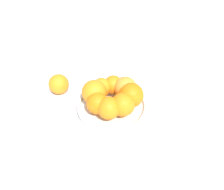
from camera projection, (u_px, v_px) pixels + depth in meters
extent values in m
plane|color=silver|center=(112.00, 109.00, 0.76)|extent=(4.00, 4.00, 0.00)
cylinder|color=silver|center=(112.00, 107.00, 0.75)|extent=(0.23, 0.23, 0.02)
torus|color=silver|center=(112.00, 104.00, 0.74)|extent=(0.24, 0.24, 0.01)
sphere|color=orange|center=(123.00, 105.00, 0.68)|extent=(0.08, 0.08, 0.08)
sphere|color=orange|center=(131.00, 95.00, 0.70)|extent=(0.08, 0.08, 0.08)
sphere|color=orange|center=(125.00, 88.00, 0.73)|extent=(0.08, 0.08, 0.08)
sphere|color=orange|center=(113.00, 85.00, 0.75)|extent=(0.07, 0.07, 0.07)
sphere|color=orange|center=(102.00, 87.00, 0.74)|extent=(0.07, 0.07, 0.07)
sphere|color=orange|center=(94.00, 92.00, 0.71)|extent=(0.08, 0.08, 0.08)
sphere|color=orange|center=(97.00, 103.00, 0.69)|extent=(0.07, 0.07, 0.07)
sphere|color=orange|center=(109.00, 108.00, 0.67)|extent=(0.07, 0.07, 0.07)
sphere|color=orange|center=(59.00, 84.00, 0.80)|extent=(0.07, 0.07, 0.07)
cube|color=silver|center=(42.00, 125.00, 0.70)|extent=(0.15, 0.15, 0.01)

